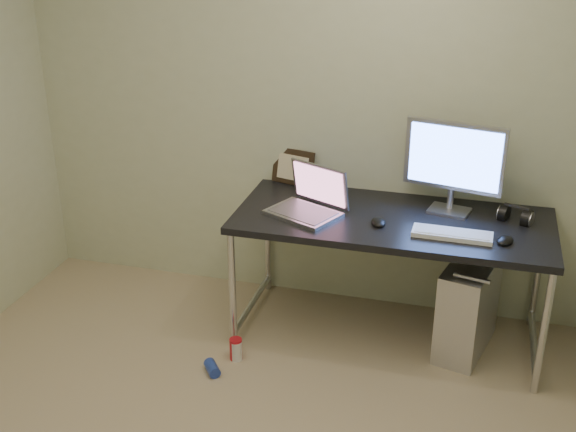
{
  "coord_description": "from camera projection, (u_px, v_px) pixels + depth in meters",
  "views": [
    {
      "loc": [
        0.99,
        -2.26,
        2.35
      ],
      "look_at": [
        0.08,
        1.02,
        0.85
      ],
      "focal_mm": 45.0,
      "sensor_mm": 36.0,
      "label": 1
    }
  ],
  "objects": [
    {
      "name": "desk",
      "position": [
        392.0,
        230.0,
        3.98
      ],
      "size": [
        1.73,
        0.76,
        0.75
      ],
      "color": "black",
      "rests_on": "ground"
    },
    {
      "name": "cable_a",
      "position": [
        464.0,
        257.0,
        4.28
      ],
      "size": [
        0.01,
        0.16,
        0.69
      ],
      "primitive_type": "cylinder",
      "rotation": [
        0.21,
        0.0,
        0.0
      ],
      "color": "black",
      "rests_on": "ground"
    },
    {
      "name": "wall_back",
      "position": [
        308.0,
        104.0,
        4.22
      ],
      "size": [
        3.5,
        0.02,
        2.5
      ],
      "primitive_type": "cube",
      "color": "beige",
      "rests_on": "ground"
    },
    {
      "name": "can_white",
      "position": [
        236.0,
        351.0,
        3.99
      ],
      "size": [
        0.07,
        0.07,
        0.12
      ],
      "primitive_type": "cylinder",
      "rotation": [
        0.0,
        0.0,
        0.09
      ],
      "color": "white",
      "rests_on": "ground"
    },
    {
      "name": "laptop",
      "position": [
        310.0,
        202.0,
        4.0
      ],
      "size": [
        0.47,
        0.44,
        0.26
      ],
      "rotation": [
        0.0,
        0.0,
        -0.43
      ],
      "color": "#A6A5AD",
      "rests_on": "desk"
    },
    {
      "name": "tower_computer",
      "position": [
        468.0,
        306.0,
        4.02
      ],
      "size": [
        0.34,
        0.56,
        0.57
      ],
      "rotation": [
        0.0,
        0.0,
        -0.24
      ],
      "color": "silver",
      "rests_on": "ground"
    },
    {
      "name": "mouse_right",
      "position": [
        505.0,
        239.0,
        3.65
      ],
      "size": [
        0.11,
        0.14,
        0.04
      ],
      "primitive_type": "ellipsoid",
      "rotation": [
        0.0,
        0.0,
        -0.35
      ],
      "color": "black",
      "rests_on": "desk"
    },
    {
      "name": "cable_b",
      "position": [
        480.0,
        264.0,
        4.25
      ],
      "size": [
        0.02,
        0.11,
        0.71
      ],
      "primitive_type": "cylinder",
      "rotation": [
        0.14,
        0.0,
        0.09
      ],
      "color": "black",
      "rests_on": "ground"
    },
    {
      "name": "monitor",
      "position": [
        454.0,
        161.0,
        3.91
      ],
      "size": [
        0.54,
        0.2,
        0.51
      ],
      "rotation": [
        0.0,
        0.0,
        -0.21
      ],
      "color": "#A6A5AD",
      "rests_on": "desk"
    },
    {
      "name": "can_blue",
      "position": [
        212.0,
        368.0,
        3.89
      ],
      "size": [
        0.12,
        0.13,
        0.06
      ],
      "primitive_type": "cylinder",
      "rotation": [
        1.57,
        0.0,
        0.66
      ],
      "color": "#263FAA",
      "rests_on": "ground"
    },
    {
      "name": "can_red",
      "position": [
        236.0,
        349.0,
        4.0
      ],
      "size": [
        0.08,
        0.08,
        0.13
      ],
      "primitive_type": "cylinder",
      "rotation": [
        0.0,
        0.0,
        -0.24
      ],
      "color": "red",
      "rests_on": "ground"
    },
    {
      "name": "headphones",
      "position": [
        515.0,
        216.0,
        3.9
      ],
      "size": [
        0.2,
        0.11,
        0.11
      ],
      "rotation": [
        0.0,
        0.0,
        -0.34
      ],
      "color": "black",
      "rests_on": "desk"
    },
    {
      "name": "webcam",
      "position": [
        333.0,
        179.0,
        4.27
      ],
      "size": [
        0.04,
        0.03,
        0.11
      ],
      "rotation": [
        0.0,
        0.0,
        0.16
      ],
      "color": "silver",
      "rests_on": "desk"
    },
    {
      "name": "picture_frame",
      "position": [
        293.0,
        167.0,
        4.38
      ],
      "size": [
        0.28,
        0.15,
        0.22
      ],
      "primitive_type": "cube",
      "rotation": [
        -0.21,
        0.0,
        -0.27
      ],
      "color": "black",
      "rests_on": "desk"
    },
    {
      "name": "keyboard",
      "position": [
        452.0,
        234.0,
        3.72
      ],
      "size": [
        0.41,
        0.14,
        0.02
      ],
      "primitive_type": "cube",
      "rotation": [
        0.0,
        0.0,
        -0.02
      ],
      "color": "white",
      "rests_on": "desk"
    },
    {
      "name": "mouse_left",
      "position": [
        379.0,
        221.0,
        3.86
      ],
      "size": [
        0.1,
        0.14,
        0.04
      ],
      "primitive_type": "ellipsoid",
      "rotation": [
        0.0,
        0.0,
        0.27
      ],
      "color": "black",
      "rests_on": "desk"
    }
  ]
}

